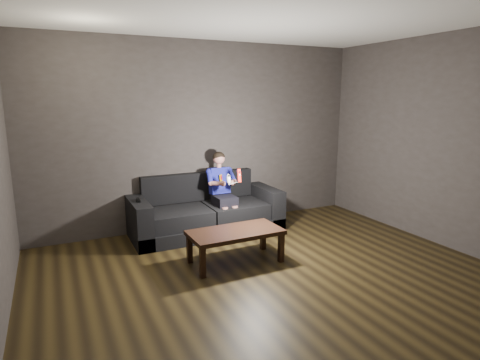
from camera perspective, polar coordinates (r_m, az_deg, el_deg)
floor at (r=4.14m, az=7.69°, el=-15.87°), size 5.00×5.00×0.00m
back_wall at (r=5.94m, az=-5.30°, el=6.30°), size 5.00×0.04×2.70m
right_wall at (r=5.50m, az=30.56°, el=4.28°), size 0.04×5.00×2.70m
ceiling at (r=3.75m, az=8.93°, el=23.75°), size 5.00×5.00×0.02m
sofa at (r=5.79m, az=-4.97°, el=-4.77°), size 2.11×0.91×0.82m
child at (r=5.72m, az=-2.58°, el=-0.64°), size 0.42×0.52×1.04m
wii_remote_red at (r=5.35m, az=-0.14°, el=0.64°), size 0.05×0.07×0.18m
nunchuk_white at (r=5.30m, az=-1.63°, el=0.13°), size 0.06×0.09×0.15m
wii_remote_black at (r=5.38m, az=-14.27°, el=-2.79°), size 0.06×0.17×0.03m
coffee_table at (r=4.70m, az=-0.67°, el=-7.79°), size 1.09×0.56×0.39m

